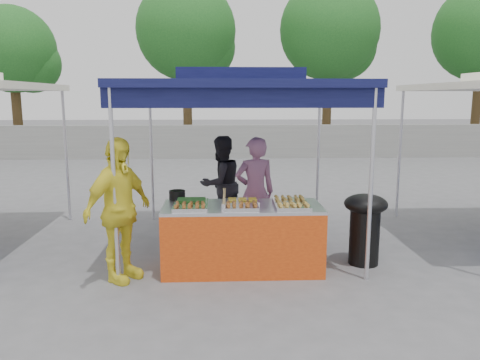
{
  "coord_description": "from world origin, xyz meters",
  "views": [
    {
      "loc": [
        -0.28,
        -5.84,
        2.2
      ],
      "look_at": [
        0.0,
        0.6,
        1.05
      ],
      "focal_mm": 35.0,
      "sensor_mm": 36.0,
      "label": 1
    }
  ],
  "objects_px": {
    "cooking_pot": "(177,195)",
    "wok_burner": "(365,223)",
    "vendor_table": "(242,238)",
    "helper_man": "(221,184)",
    "vendor_woman": "(255,192)",
    "customer_person": "(119,210)"
  },
  "relations": [
    {
      "from": "cooking_pot",
      "to": "wok_burner",
      "type": "xyz_separation_m",
      "value": [
        2.48,
        -0.21,
        -0.35
      ]
    },
    {
      "from": "vendor_table",
      "to": "helper_man",
      "type": "xyz_separation_m",
      "value": [
        -0.27,
        1.82,
        0.36
      ]
    },
    {
      "from": "vendor_table",
      "to": "helper_man",
      "type": "bearing_deg",
      "value": 98.31
    },
    {
      "from": "vendor_table",
      "to": "helper_man",
      "type": "height_order",
      "value": "helper_man"
    },
    {
      "from": "cooking_pot",
      "to": "vendor_woman",
      "type": "bearing_deg",
      "value": 29.52
    },
    {
      "from": "helper_man",
      "to": "customer_person",
      "type": "height_order",
      "value": "customer_person"
    },
    {
      "from": "helper_man",
      "to": "vendor_woman",
      "type": "bearing_deg",
      "value": 84.43
    },
    {
      "from": "vendor_table",
      "to": "wok_burner",
      "type": "distance_m",
      "value": 1.64
    },
    {
      "from": "vendor_woman",
      "to": "helper_man",
      "type": "bearing_deg",
      "value": -69.48
    },
    {
      "from": "wok_burner",
      "to": "cooking_pot",
      "type": "bearing_deg",
      "value": 165.19
    },
    {
      "from": "wok_burner",
      "to": "vendor_woman",
      "type": "relative_size",
      "value": 0.58
    },
    {
      "from": "cooking_pot",
      "to": "helper_man",
      "type": "distance_m",
      "value": 1.58
    },
    {
      "from": "wok_burner",
      "to": "customer_person",
      "type": "height_order",
      "value": "customer_person"
    },
    {
      "from": "vendor_woman",
      "to": "customer_person",
      "type": "xyz_separation_m",
      "value": [
        -1.72,
        -1.25,
        0.06
      ]
    },
    {
      "from": "vendor_woman",
      "to": "customer_person",
      "type": "distance_m",
      "value": 2.13
    },
    {
      "from": "helper_man",
      "to": "cooking_pot",
      "type": "bearing_deg",
      "value": 32.05
    },
    {
      "from": "vendor_woman",
      "to": "vendor_table",
      "type": "bearing_deg",
      "value": 66.53
    },
    {
      "from": "cooking_pot",
      "to": "helper_man",
      "type": "relative_size",
      "value": 0.14
    },
    {
      "from": "wok_burner",
      "to": "vendor_woman",
      "type": "bearing_deg",
      "value": 139.45
    },
    {
      "from": "cooking_pot",
      "to": "vendor_woman",
      "type": "xyz_separation_m",
      "value": [
        1.08,
        0.61,
        -0.1
      ]
    },
    {
      "from": "wok_burner",
      "to": "vendor_woman",
      "type": "distance_m",
      "value": 1.64
    },
    {
      "from": "cooking_pot",
      "to": "customer_person",
      "type": "height_order",
      "value": "customer_person"
    }
  ]
}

